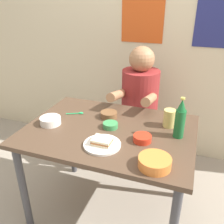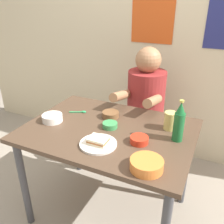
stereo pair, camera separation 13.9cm
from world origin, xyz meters
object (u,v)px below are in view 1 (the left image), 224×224
at_px(stool, 138,135).
at_px(plate_orange, 102,145).
at_px(person_seated, 140,94).
at_px(beer_mug, 170,118).
at_px(dining_table, 110,141).
at_px(sauce_bowl_chili, 142,138).
at_px(sandwich, 102,141).
at_px(beer_bottle, 180,120).

bearing_deg(stool, plate_orange, -91.56).
relative_size(person_seated, beer_mug, 5.71).
distance_m(dining_table, sauce_bowl_chili, 0.28).
xyz_separation_m(dining_table, plate_orange, (0.03, -0.20, 0.10)).
distance_m(plate_orange, beer_mug, 0.50).
xyz_separation_m(sandwich, sauce_bowl_chili, (0.21, 0.13, -0.01)).
bearing_deg(sauce_bowl_chili, person_seated, 105.03).
height_order(plate_orange, sandwich, sandwich).
distance_m(plate_orange, sauce_bowl_chili, 0.24).
height_order(sandwich, beer_mug, beer_mug).
height_order(person_seated, beer_mug, person_seated).
relative_size(dining_table, person_seated, 1.53).
xyz_separation_m(dining_table, sauce_bowl_chili, (0.24, -0.08, 0.12)).
distance_m(person_seated, plate_orange, 0.82).
distance_m(sandwich, sauce_bowl_chili, 0.24).
distance_m(sandwich, beer_mug, 0.50).
bearing_deg(beer_bottle, stool, 123.52).
xyz_separation_m(person_seated, sandwich, (-0.02, -0.82, 0.01)).
height_order(stool, plate_orange, plate_orange).
bearing_deg(sandwich, person_seated, 88.42).
height_order(person_seated, beer_bottle, person_seated).
xyz_separation_m(stool, plate_orange, (-0.02, -0.83, 0.40)).
relative_size(stool, beer_bottle, 1.72).
bearing_deg(beer_bottle, plate_orange, -148.10).
relative_size(sandwich, sauce_bowl_chili, 1.00).
relative_size(beer_bottle, sauce_bowl_chili, 2.38).
bearing_deg(dining_table, person_seated, 85.24).
height_order(dining_table, beer_bottle, beer_bottle).
height_order(plate_orange, beer_mug, beer_mug).
relative_size(beer_mug, beer_bottle, 0.48).
distance_m(dining_table, person_seated, 0.63).
distance_m(person_seated, sandwich, 0.82).
bearing_deg(plate_orange, beer_bottle, 31.90).
bearing_deg(sauce_bowl_chili, beer_bottle, 32.92).
relative_size(stool, plate_orange, 2.05).
relative_size(person_seated, sauce_bowl_chili, 6.54).
bearing_deg(beer_mug, stool, 124.03).
xyz_separation_m(plate_orange, sauce_bowl_chili, (0.21, 0.13, 0.02)).
height_order(person_seated, plate_orange, person_seated).
bearing_deg(plate_orange, stool, 88.44).
distance_m(dining_table, stool, 0.70).
relative_size(stool, sauce_bowl_chili, 4.09).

